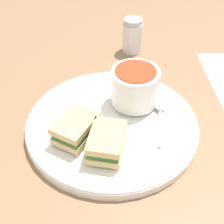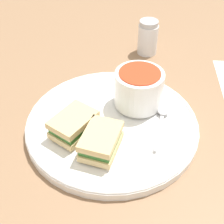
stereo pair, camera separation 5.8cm
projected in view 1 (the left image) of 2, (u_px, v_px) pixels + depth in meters
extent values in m
plane|color=#8E6B4C|center=(112.00, 128.00, 0.61)|extent=(2.40, 2.40, 0.00)
cylinder|color=white|center=(112.00, 125.00, 0.61)|extent=(0.33, 0.33, 0.02)
torus|color=white|center=(112.00, 121.00, 0.60)|extent=(0.33, 0.33, 0.01)
cylinder|color=white|center=(134.00, 99.00, 0.64)|extent=(0.05, 0.05, 0.01)
cylinder|color=white|center=(135.00, 87.00, 0.62)|extent=(0.10, 0.10, 0.07)
cylinder|color=red|center=(136.00, 72.00, 0.60)|extent=(0.08, 0.08, 0.01)
cube|color=silver|center=(160.00, 127.00, 0.58)|extent=(0.01, 0.10, 0.00)
ellipsoid|color=silver|center=(160.00, 105.00, 0.63)|extent=(0.02, 0.03, 0.01)
cube|color=#DBBC7F|center=(76.00, 133.00, 0.56)|extent=(0.08, 0.10, 0.01)
cube|color=#33702D|center=(76.00, 128.00, 0.56)|extent=(0.08, 0.09, 0.01)
cube|color=#DBBC7F|center=(75.00, 123.00, 0.55)|extent=(0.08, 0.10, 0.01)
cube|color=#DBBC7F|center=(109.00, 147.00, 0.54)|extent=(0.06, 0.09, 0.01)
cube|color=#33702D|center=(109.00, 142.00, 0.53)|extent=(0.06, 0.08, 0.01)
cube|color=#DBBC7F|center=(109.00, 137.00, 0.52)|extent=(0.06, 0.09, 0.01)
cylinder|color=silver|center=(132.00, 37.00, 0.81)|extent=(0.05, 0.05, 0.08)
cylinder|color=#B7B7BC|center=(133.00, 21.00, 0.78)|extent=(0.05, 0.05, 0.01)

